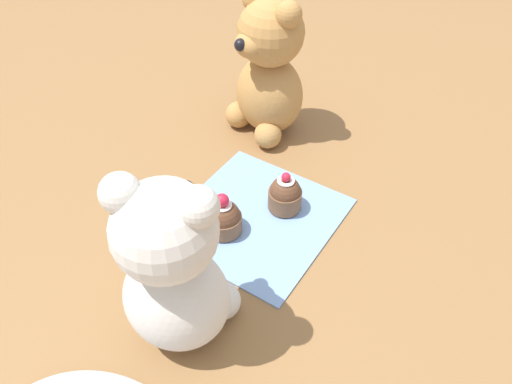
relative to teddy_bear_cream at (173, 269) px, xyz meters
name	(u,v)px	position (x,y,z in m)	size (l,w,h in m)	color
ground_plane	(256,219)	(0.03, -0.20, -0.12)	(4.00, 4.00, 0.00)	olive
knitted_placemat	(256,217)	(0.03, -0.20, -0.11)	(0.22, 0.24, 0.01)	#7A9ED1
teddy_bear_cream	(173,269)	(0.00, 0.00, 0.00)	(0.15, 0.14, 0.25)	silver
teddy_bear_tan	(268,71)	(0.14, -0.41, 0.00)	(0.15, 0.14, 0.25)	#B78447
cupcake_near_cream_bear	(223,218)	(0.05, -0.16, -0.09)	(0.05, 0.05, 0.07)	brown
cupcake_near_tan_bear	(285,194)	(0.00, -0.25, -0.09)	(0.05, 0.05, 0.07)	brown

